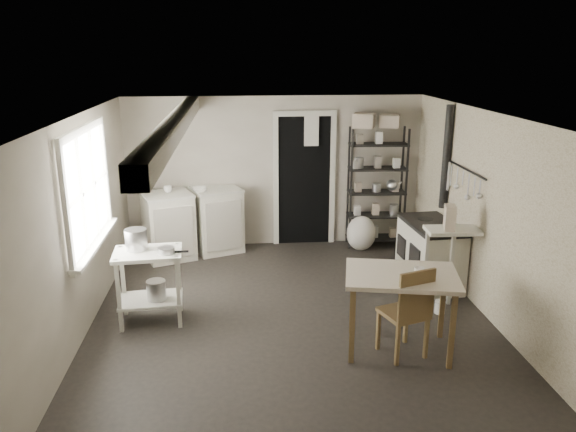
{
  "coord_description": "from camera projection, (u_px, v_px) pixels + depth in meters",
  "views": [
    {
      "loc": [
        -0.57,
        -5.91,
        2.96
      ],
      "look_at": [
        0.0,
        0.3,
        1.1
      ],
      "focal_mm": 35.0,
      "sensor_mm": 36.0,
      "label": 1
    }
  ],
  "objects": [
    {
      "name": "prep_table",
      "position": [
        150.0,
        288.0,
        6.26
      ],
      "size": [
        0.77,
        0.58,
        0.84
      ],
      "primitive_type": null,
      "rotation": [
        0.0,
        0.0,
        0.07
      ],
      "color": "silver",
      "rests_on": "ground"
    },
    {
      "name": "work_table",
      "position": [
        399.0,
        315.0,
        5.66
      ],
      "size": [
        1.23,
        0.97,
        0.83
      ],
      "primitive_type": null,
      "rotation": [
        0.0,
        0.0,
        -0.2
      ],
      "color": "beige",
      "rests_on": "ground"
    },
    {
      "name": "wall_back",
      "position": [
        275.0,
        172.0,
        8.6
      ],
      "size": [
        4.5,
        0.02,
        2.3
      ],
      "primitive_type": "cube",
      "color": "#B2A998",
      "rests_on": "ground"
    },
    {
      "name": "window",
      "position": [
        86.0,
        189.0,
        6.11
      ],
      "size": [
        0.12,
        1.76,
        1.28
      ],
      "primitive_type": null,
      "color": "silver",
      "rests_on": "wall_left"
    },
    {
      "name": "side_ledge",
      "position": [
        449.0,
        271.0,
        6.67
      ],
      "size": [
        0.64,
        0.36,
        0.96
      ],
      "primitive_type": null,
      "rotation": [
        0.0,
        0.0,
        -0.04
      ],
      "color": "silver",
      "rests_on": "ground"
    },
    {
      "name": "wallpaper_panel",
      "position": [
        485.0,
        214.0,
        6.41
      ],
      "size": [
        0.01,
        5.0,
        2.3
      ],
      "primitive_type": null,
      "color": "beige",
      "rests_on": "wall_right"
    },
    {
      "name": "stovepipe",
      "position": [
        447.0,
        157.0,
        7.39
      ],
      "size": [
        0.11,
        0.11,
        1.42
      ],
      "primitive_type": null,
      "rotation": [
        0.0,
        0.0,
        0.04
      ],
      "color": "black",
      "rests_on": "stove"
    },
    {
      "name": "floor_crock",
      "position": [
        440.0,
        307.0,
        6.53
      ],
      "size": [
        0.12,
        0.12,
        0.15
      ],
      "primitive_type": "cylinder",
      "rotation": [
        0.0,
        0.0,
        -0.02
      ],
      "color": "white",
      "rests_on": "ground"
    },
    {
      "name": "table_cup",
      "position": [
        419.0,
        279.0,
        5.47
      ],
      "size": [
        0.13,
        0.13,
        0.1
      ],
      "primitive_type": "imported",
      "rotation": [
        0.0,
        0.0,
        -0.3
      ],
      "color": "white",
      "rests_on": "work_table"
    },
    {
      "name": "wall_left",
      "position": [
        82.0,
        225.0,
        6.02
      ],
      "size": [
        0.02,
        5.0,
        2.3
      ],
      "primitive_type": "cube",
      "color": "#B2A998",
      "rests_on": "ground"
    },
    {
      "name": "chair",
      "position": [
        403.0,
        310.0,
        5.55
      ],
      "size": [
        0.51,
        0.52,
        0.97
      ],
      "primitive_type": null,
      "rotation": [
        0.0,
        0.0,
        0.33
      ],
      "color": "brown",
      "rests_on": "ground"
    },
    {
      "name": "shelf_rack",
      "position": [
        377.0,
        186.0,
        8.57
      ],
      "size": [
        0.89,
        0.39,
        1.84
      ],
      "primitive_type": null,
      "rotation": [
        0.0,
        0.0,
        -0.05
      ],
      "color": "black",
      "rests_on": "ground"
    },
    {
      "name": "oats_box",
      "position": [
        449.0,
        226.0,
        6.46
      ],
      "size": [
        0.16,
        0.22,
        0.29
      ],
      "primitive_type": "cube",
      "rotation": [
        0.0,
        0.0,
        -0.23
      ],
      "color": "beige",
      "rests_on": "side_ledge"
    },
    {
      "name": "utensil_rail",
      "position": [
        464.0,
        169.0,
        6.86
      ],
      "size": [
        0.06,
        1.2,
        0.44
      ],
      "primitive_type": null,
      "color": "#BEBDC0",
      "rests_on": "wall_right"
    },
    {
      "name": "mixing_bowl",
      "position": [
        199.0,
        193.0,
        8.15
      ],
      "size": [
        0.34,
        0.34,
        0.07
      ],
      "primitive_type": "imported",
      "rotation": [
        0.0,
        0.0,
        0.19
      ],
      "color": "white",
      "rests_on": "base_cabinets"
    },
    {
      "name": "storage_box_b",
      "position": [
        390.0,
        117.0,
        8.3
      ],
      "size": [
        0.36,
        0.35,
        0.19
      ],
      "primitive_type": "cube",
      "rotation": [
        0.0,
        0.0,
        -0.33
      ],
      "color": "beige",
      "rests_on": "shelf_rack"
    },
    {
      "name": "wall_front",
      "position": [
        325.0,
        326.0,
        3.83
      ],
      "size": [
        4.5,
        0.02,
        2.3
      ],
      "primitive_type": "cube",
      "color": "#B2A998",
      "rests_on": "ground"
    },
    {
      "name": "shelf_jar",
      "position": [
        356.0,
        160.0,
        8.39
      ],
      "size": [
        0.09,
        0.09,
        0.17
      ],
      "primitive_type": "imported",
      "rotation": [
        0.0,
        0.0,
        -0.2
      ],
      "color": "white",
      "rests_on": "shelf_rack"
    },
    {
      "name": "base_cabinets",
      "position": [
        193.0,
        224.0,
        8.33
      ],
      "size": [
        1.61,
        1.12,
        0.97
      ],
      "primitive_type": null,
      "rotation": [
        0.0,
        0.0,
        0.36
      ],
      "color": "beige",
      "rests_on": "ground"
    },
    {
      "name": "bucket",
      "position": [
        156.0,
        290.0,
        6.24
      ],
      "size": [
        0.21,
        0.21,
        0.23
      ],
      "primitive_type": "cylinder",
      "rotation": [
        0.0,
        0.0,
        -0.01
      ],
      "color": "#BEBDC0",
      "rests_on": "prep_table"
    },
    {
      "name": "ceiling",
      "position": [
        291.0,
        115.0,
        5.88
      ],
      "size": [
        5.0,
        5.0,
        0.0
      ],
      "primitive_type": "plane",
      "rotation": [
        3.14,
        0.0,
        0.0
      ],
      "color": "white",
      "rests_on": "wall_back"
    },
    {
      "name": "floor",
      "position": [
        290.0,
        314.0,
        6.54
      ],
      "size": [
        5.0,
        5.0,
        0.0
      ],
      "primitive_type": "plane",
      "color": "black",
      "rests_on": "ground"
    },
    {
      "name": "wall_right",
      "position": [
        486.0,
        214.0,
        6.41
      ],
      "size": [
        0.02,
        5.0,
        2.3
      ],
      "primitive_type": "cube",
      "color": "#B2A998",
      "rests_on": "ground"
    },
    {
      "name": "doorway",
      "position": [
        304.0,
        181.0,
        8.65
      ],
      "size": [
        0.96,
        0.1,
        2.08
      ],
      "primitive_type": null,
      "color": "silver",
      "rests_on": "ground"
    },
    {
      "name": "saucepan",
      "position": [
        166.0,
        252.0,
        6.08
      ],
      "size": [
        0.24,
        0.24,
        0.1
      ],
      "primitive_type": "cylinder",
      "rotation": [
        0.0,
        0.0,
        -0.35
      ],
      "color": "#BEBDC0",
      "rests_on": "prep_table"
    },
    {
      "name": "storage_box_a",
      "position": [
        364.0,
        116.0,
        8.26
      ],
      "size": [
        0.38,
        0.36,
        0.21
      ],
      "primitive_type": "cube",
      "rotation": [
        0.0,
        0.0,
        -0.38
      ],
      "color": "beige",
      "rests_on": "shelf_rack"
    },
    {
      "name": "stockpot",
      "position": [
        136.0,
        241.0,
        6.17
      ],
      "size": [
        0.24,
        0.24,
        0.26
      ],
      "primitive_type": "cylinder",
      "rotation": [
        0.0,
        0.0,
        0.0
      ],
      "color": "#BEBDC0",
      "rests_on": "prep_table"
    },
    {
      "name": "stove",
      "position": [
        430.0,
        251.0,
        7.29
      ],
      "size": [
        0.65,
        1.08,
        0.82
      ],
      "primitive_type": null,
      "rotation": [
        0.0,
        0.0,
        0.07
      ],
      "color": "beige",
      "rests_on": "ground"
    },
    {
      "name": "flour_sack",
      "position": [
        361.0,
        235.0,
        8.54
      ],
      "size": [
        0.45,
        0.39,
        0.54
      ],
      "primitive_type": "ellipsoid",
      "rotation": [
        0.0,
        0.0,
        -0.01
      ],
      "color": "silver",
      "rests_on": "ground"
    },
    {
      "name": "counter_cup",
      "position": [
        168.0,
        193.0,
        8.11
      ],
      "size": [
        0.16,
        0.16,
        0.1
      ],
      "primitive_type": "imported",
      "rotation": [
        0.0,
        0.0,
        -0.37
      ],
      "color": "white",
      "rests_on": "base_cabinets"
    },
    {
      "name": "ceiling_beam",
      "position": [
        175.0,
        126.0,
        5.81
      ],
      "size": [
        0.18,
        5.0,
        0.18
      ],
      "primitive_type": null,
      "color": "silver",
      "rests_on": "ceiling"
    }
  ]
}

